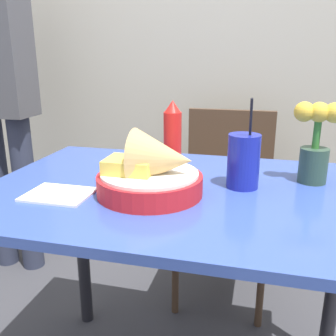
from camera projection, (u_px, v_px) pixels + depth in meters
The scene contains 8 objects.
wall_window at pixel (229, 12), 1.83m from camera, with size 7.00×0.06×2.60m.
dining_table at pixel (182, 228), 1.05m from camera, with size 1.08×0.73×0.75m.
chair_far_window at pixel (227, 188), 1.74m from camera, with size 0.40×0.40×0.86m.
food_basket at pixel (154, 172), 0.95m from camera, with size 0.27×0.27×0.17m.
ketchup_bottle at pixel (172, 135), 1.17m from camera, with size 0.06×0.06×0.21m.
drink_cup at pixel (243, 163), 1.00m from camera, with size 0.09×0.09×0.24m.
flower_vase at pixel (316, 142), 1.03m from camera, with size 0.13×0.08×0.23m.
napkin at pixel (59, 194), 0.96m from camera, with size 0.16×0.13×0.01m.
Camera 1 is at (0.19, -0.93, 1.10)m, focal length 40.00 mm.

